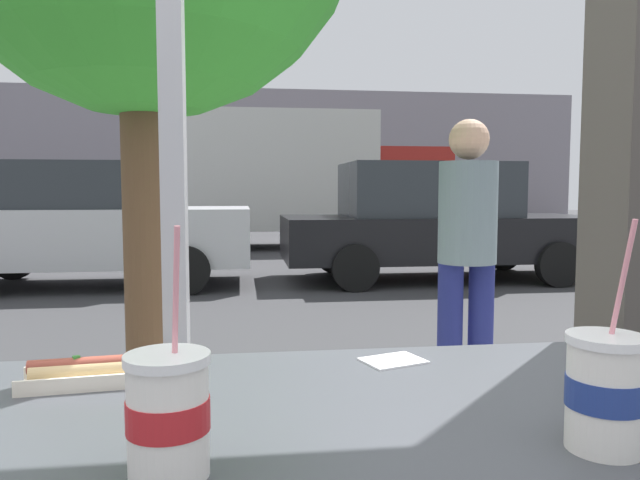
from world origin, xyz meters
name	(u,v)px	position (x,y,z in m)	size (l,w,h in m)	color
ground_plane	(232,279)	(0.00, 8.00, 0.00)	(60.00, 60.00, 0.00)	#38383A
sidewalk_strip	(214,459)	(0.00, 1.60, 0.05)	(16.00, 2.80, 0.11)	#9E998E
building_facade_far	(236,158)	(0.00, 23.30, 2.68)	(28.00, 1.20, 5.35)	gray
soda_cup_left	(605,390)	(0.62, -0.51, 1.08)	(0.11, 0.11, 0.31)	silver
soda_cup_right	(168,413)	(0.05, -0.51, 1.08)	(0.10, 0.10, 0.31)	white
hotdog_tray_far	(92,372)	(-0.13, -0.13, 1.02)	(0.25, 0.12, 0.05)	beige
napkin_wrapper	(393,361)	(0.45, -0.07, 1.00)	(0.12, 0.09, 0.00)	white
parked_car_silver	(89,224)	(-1.97, 7.50, 0.88)	(4.40, 1.93, 1.74)	#BCBCC1
parked_car_black	(434,222)	(3.04, 7.50, 0.88)	(4.68, 2.01, 1.76)	black
box_truck	(292,176)	(1.36, 13.02, 1.69)	(6.89, 2.44, 3.15)	beige
pedestrian	(467,246)	(1.38, 1.93, 1.04)	(0.32, 0.32, 1.63)	navy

